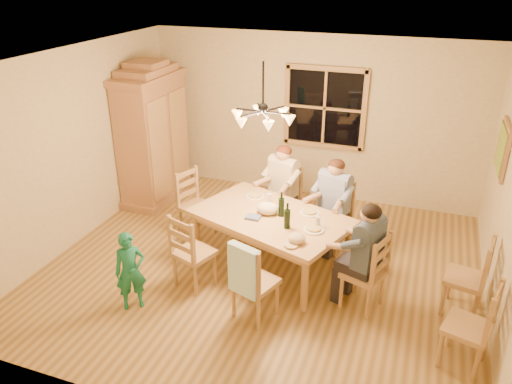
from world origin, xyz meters
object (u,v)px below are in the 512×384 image
at_px(chair_far_left, 282,211).
at_px(armoire, 153,138).
at_px(adult_woman, 283,178).
at_px(adult_slate_man, 367,244).
at_px(adult_plaid_man, 334,194).
at_px(wine_bottle_a, 281,204).
at_px(chair_far_right, 331,229).
at_px(chair_near_left, 195,263).
at_px(chandelier, 263,116).
at_px(chair_spare_front, 464,339).
at_px(child, 130,271).
at_px(chair_end_left, 198,216).
at_px(chair_spare_back, 463,290).
at_px(chair_near_right, 255,293).
at_px(chair_end_right, 362,284).
at_px(dining_table, 271,222).
at_px(wine_bottle_b, 287,216).

bearing_deg(chair_far_left, armoire, 9.54).
distance_m(adult_woman, adult_slate_man, 2.04).
bearing_deg(adult_plaid_man, wine_bottle_a, 72.24).
xyz_separation_m(chair_far_right, adult_woman, (-0.81, 0.28, 0.54)).
xyz_separation_m(armoire, chair_near_left, (1.75, -2.12, -0.75)).
xyz_separation_m(chandelier, chair_spare_front, (2.45, -0.95, -1.77)).
bearing_deg(child, chair_end_left, 51.61).
bearing_deg(chair_spare_back, chandelier, 99.64).
bearing_deg(chair_near_right, chair_far_right, 93.37).
distance_m(chair_far_right, chair_end_right, 1.33).
height_order(armoire, dining_table, armoire).
height_order(armoire, chair_near_left, armoire).
relative_size(chair_near_left, child, 1.02).
bearing_deg(wine_bottle_a, chair_end_left, 163.81).
relative_size(chandelier, wine_bottle_a, 2.33).
height_order(dining_table, chair_near_left, chair_near_left).
bearing_deg(chair_far_right, dining_table, 67.62).
distance_m(chair_far_right, adult_slate_man, 1.43).
distance_m(wine_bottle_b, child, 1.93).
bearing_deg(chair_end_right, wine_bottle_a, 86.62).
distance_m(chair_far_left, wine_bottle_b, 1.48).
height_order(chair_far_left, child, chair_far_left).
relative_size(chair_end_right, wine_bottle_b, 3.00).
bearing_deg(chandelier, chair_end_left, 156.30).
bearing_deg(child, chair_spare_front, -34.20).
bearing_deg(wine_bottle_b, chair_end_right, -11.12).
relative_size(chair_far_right, chair_end_left, 1.00).
bearing_deg(chair_near_right, child, -147.83).
distance_m(armoire, child, 3.09).
bearing_deg(dining_table, chair_near_right, -81.17).
distance_m(chair_far_right, adult_plaid_man, 0.54).
distance_m(armoire, chair_near_left, 2.85).
distance_m(chair_end_right, wine_bottle_b, 1.18).
relative_size(chair_end_left, child, 1.02).
distance_m(dining_table, chair_spare_back, 2.39).
xyz_separation_m(armoire, adult_slate_man, (3.78, -1.85, -0.22)).
xyz_separation_m(chair_end_left, wine_bottle_a, (1.39, -0.40, 0.62)).
distance_m(adult_woman, adult_plaid_man, 0.86).
xyz_separation_m(adult_plaid_man, adult_slate_man, (0.61, -1.18, 0.00)).
bearing_deg(chair_end_left, child, 19.86).
bearing_deg(chair_near_left, child, -108.22).
distance_m(chair_near_right, adult_slate_man, 1.36).
height_order(chair_near_left, wine_bottle_a, wine_bottle_a).
distance_m(adult_slate_man, chair_spare_back, 1.25).
distance_m(dining_table, chair_end_left, 1.39).
height_order(chair_spare_front, chair_spare_back, same).
distance_m(chair_end_left, adult_woman, 1.36).
distance_m(chair_far_right, chair_spare_back, 1.93).
bearing_deg(chair_far_left, wine_bottle_b, 128.38).
relative_size(dining_table, chair_end_left, 2.23).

